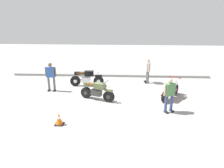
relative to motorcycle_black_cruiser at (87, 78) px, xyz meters
name	(u,v)px	position (x,y,z in m)	size (l,w,h in m)	color
ground_plane	(105,101)	(1.34, -2.40, -0.52)	(40.00, 40.00, 0.00)	#9E9E99
curb_edge	(110,75)	(1.34, 2.20, -0.45)	(14.00, 0.30, 0.15)	gray
motorcycle_black_cruiser	(87,78)	(0.00, 0.00, 0.00)	(2.09, 0.70, 1.09)	black
motorcycle_cream_vintage	(170,90)	(4.80, -1.80, -0.03)	(1.22, 1.71, 1.07)	black
motorcycle_olive_vintage	(97,91)	(0.90, -2.24, -0.03)	(1.87, 0.99, 1.07)	black
person_in_gray_shirt	(148,69)	(3.84, 0.88, 0.37)	(0.34, 0.63, 1.59)	#59595B
person_in_green_shirt	(170,93)	(4.38, -3.52, 0.41)	(0.61, 0.47, 1.64)	#384772
person_in_blue_shirt	(51,75)	(-1.92, -0.97, 0.44)	(0.65, 0.32, 1.69)	#59595B
traffic_cone	(59,119)	(-0.36, -4.98, -0.26)	(0.36, 0.36, 0.53)	black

